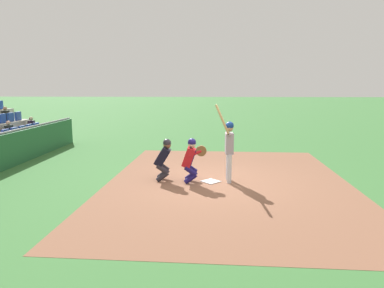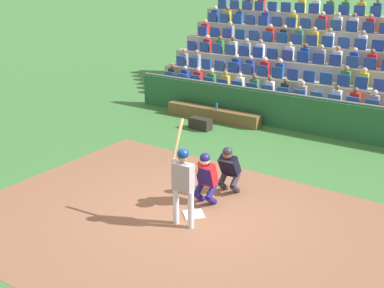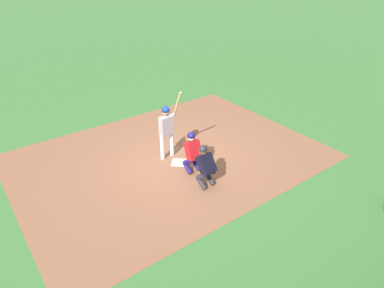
{
  "view_description": "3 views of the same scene",
  "coord_description": "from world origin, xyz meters",
  "px_view_note": "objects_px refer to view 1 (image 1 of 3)",
  "views": [
    {
      "loc": [
        9.61,
        -0.07,
        2.75
      ],
      "look_at": [
        0.46,
        -0.53,
        1.19
      ],
      "focal_mm": 31.89,
      "sensor_mm": 36.0,
      "label": 1
    },
    {
      "loc": [
        -5.34,
        8.3,
        5.27
      ],
      "look_at": [
        0.59,
        -0.85,
        1.31
      ],
      "focal_mm": 46.45,
      "sensor_mm": 36.0,
      "label": 2
    },
    {
      "loc": [
        -5.28,
        -7.36,
        5.74
      ],
      "look_at": [
        -0.08,
        -0.76,
        1.04
      ],
      "focal_mm": 32.05,
      "sensor_mm": 36.0,
      "label": 3
    }
  ],
  "objects_px": {
    "batter_at_plate": "(229,145)",
    "catcher_crouching": "(191,158)",
    "home_plate_umpire": "(164,158)",
    "home_plate_marker": "(211,181)"
  },
  "relations": [
    {
      "from": "home_plate_marker",
      "to": "catcher_crouching",
      "type": "relative_size",
      "value": 0.34
    },
    {
      "from": "batter_at_plate",
      "to": "catcher_crouching",
      "type": "relative_size",
      "value": 1.73
    },
    {
      "from": "home_plate_marker",
      "to": "home_plate_umpire",
      "type": "xyz_separation_m",
      "value": [
        -0.11,
        -1.38,
        0.67
      ]
    },
    {
      "from": "home_plate_marker",
      "to": "home_plate_umpire",
      "type": "bearing_deg",
      "value": -94.58
    },
    {
      "from": "batter_at_plate",
      "to": "catcher_crouching",
      "type": "distance_m",
      "value": 1.16
    },
    {
      "from": "home_plate_umpire",
      "to": "catcher_crouching",
      "type": "bearing_deg",
      "value": 77.7
    },
    {
      "from": "catcher_crouching",
      "to": "home_plate_umpire",
      "type": "xyz_separation_m",
      "value": [
        -0.18,
        -0.81,
        -0.04
      ]
    },
    {
      "from": "home_plate_marker",
      "to": "batter_at_plate",
      "type": "distance_m",
      "value": 1.2
    },
    {
      "from": "catcher_crouching",
      "to": "home_plate_umpire",
      "type": "bearing_deg",
      "value": -102.3
    },
    {
      "from": "catcher_crouching",
      "to": "home_plate_marker",
      "type": "bearing_deg",
      "value": 96.43
    }
  ]
}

